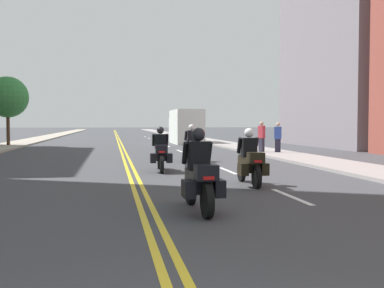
# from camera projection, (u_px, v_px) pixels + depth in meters

# --- Properties ---
(ground_plane) EXTENTS (264.00, 264.00, 0.00)m
(ground_plane) POSITION_uv_depth(u_px,v_px,m) (118.00, 139.00, 49.63)
(ground_plane) COLOR #3D3E42
(sidewalk_left) EXTENTS (2.56, 144.00, 0.12)m
(sidewalk_left) POSITION_uv_depth(u_px,v_px,m) (39.00, 139.00, 48.25)
(sidewalk_left) COLOR #A39789
(sidewalk_left) RESTS_ON ground
(sidewalk_right) EXTENTS (2.56, 144.00, 0.12)m
(sidewalk_right) POSITION_uv_depth(u_px,v_px,m) (193.00, 138.00, 51.01)
(sidewalk_right) COLOR gray
(sidewalk_right) RESTS_ON ground
(centreline_yellow_inner) EXTENTS (0.12, 132.00, 0.01)m
(centreline_yellow_inner) POSITION_uv_depth(u_px,v_px,m) (117.00, 139.00, 49.61)
(centreline_yellow_inner) COLOR yellow
(centreline_yellow_inner) RESTS_ON ground
(centreline_yellow_outer) EXTENTS (0.12, 132.00, 0.01)m
(centreline_yellow_outer) POSITION_uv_depth(u_px,v_px,m) (119.00, 139.00, 49.65)
(centreline_yellow_outer) COLOR yellow
(centreline_yellow_outer) RESTS_ON ground
(lane_dashes_white) EXTENTS (0.14, 56.40, 0.01)m
(lane_dashes_white) POSITION_uv_depth(u_px,v_px,m) (173.00, 148.00, 31.51)
(lane_dashes_white) COLOR silver
(lane_dashes_white) RESTS_ON ground
(building_right_1) EXTENTS (8.65, 13.11, 20.66)m
(building_right_1) POSITION_uv_depth(u_px,v_px,m) (367.00, 6.00, 34.37)
(building_right_1) COLOR gray
(building_right_1) RESTS_ON ground
(motorcycle_0) EXTENTS (0.77, 2.13, 1.62)m
(motorcycle_0) POSITION_uv_depth(u_px,v_px,m) (200.00, 178.00, 8.93)
(motorcycle_0) COLOR black
(motorcycle_0) RESTS_ON ground
(motorcycle_1) EXTENTS (0.77, 2.14, 1.57)m
(motorcycle_1) POSITION_uv_depth(u_px,v_px,m) (250.00, 162.00, 12.73)
(motorcycle_1) COLOR black
(motorcycle_1) RESTS_ON ground
(motorcycle_2) EXTENTS (0.78, 2.25, 1.59)m
(motorcycle_2) POSITION_uv_depth(u_px,v_px,m) (161.00, 153.00, 16.44)
(motorcycle_2) COLOR black
(motorcycle_2) RESTS_ON ground
(motorcycle_3) EXTENTS (0.78, 2.15, 1.65)m
(motorcycle_3) POSITION_uv_depth(u_px,v_px,m) (192.00, 147.00, 20.74)
(motorcycle_3) COLOR black
(motorcycle_3) RESTS_ON ground
(pedestrian_0) EXTENTS (0.36, 0.42, 1.80)m
(pedestrian_0) POSITION_uv_depth(u_px,v_px,m) (262.00, 137.00, 25.76)
(pedestrian_0) COLOR #292837
(pedestrian_0) RESTS_ON ground
(pedestrian_1) EXTENTS (0.42, 0.37, 1.74)m
(pedestrian_1) POSITION_uv_depth(u_px,v_px,m) (278.00, 138.00, 25.53)
(pedestrian_1) COLOR #252235
(pedestrian_1) RESTS_ON ground
(street_tree_0) EXTENTS (2.96, 2.96, 5.06)m
(street_tree_0) POSITION_uv_depth(u_px,v_px,m) (8.00, 97.00, 33.58)
(street_tree_0) COLOR #4C3422
(street_tree_0) RESTS_ON ground
(parked_truck) EXTENTS (2.20, 6.50, 2.80)m
(parked_truck) POSITION_uv_depth(u_px,v_px,m) (185.00, 128.00, 39.33)
(parked_truck) COLOR silver
(parked_truck) RESTS_ON ground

